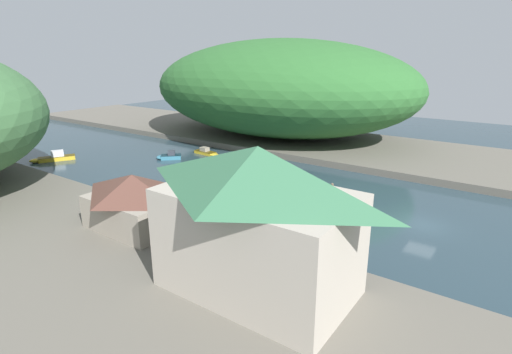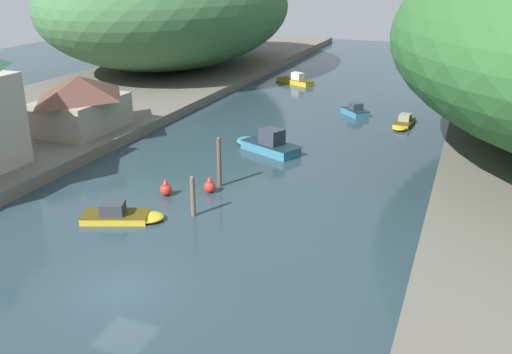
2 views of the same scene
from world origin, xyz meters
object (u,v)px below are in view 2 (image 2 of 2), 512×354
Objects in this scene: boat_mid_channel at (403,123)px; boat_open_rowboat at (293,80)px; boat_cabin_cruiser at (353,110)px; boathouse_shed at (80,102)px; person_on_quay at (109,117)px; boat_navy_launch at (265,144)px; boat_near_quay at (123,215)px; channel_buoy_far at (210,186)px; channel_buoy_near at (166,189)px.

boat_mid_channel is 22.14m from boat_open_rowboat.
boat_open_rowboat is 16.53m from boat_cabin_cruiser.
boathouse_shed is 31.43m from boat_open_rowboat.
person_on_quay is (1.81, 1.30, -1.40)m from boathouse_shed.
boat_navy_launch is (15.41, 2.81, -2.71)m from boathouse_shed.
channel_buoy_far is at bearing 132.44° from boat_near_quay.
boat_near_quay is at bearing -166.62° from boat_navy_launch.
boat_navy_launch reaches higher than boat_near_quay.
boat_open_rowboat is at bearing 38.23° from boat_navy_launch.
channel_buoy_far is (-0.34, -9.67, -0.13)m from boat_navy_launch.
person_on_quay is (-10.82, 9.63, 1.43)m from channel_buoy_near.
channel_buoy_near is at bearing -125.86° from person_on_quay.
boat_cabin_cruiser reaches higher than boat_near_quay.
boat_navy_launch is 5.37× the size of channel_buoy_near.
boathouse_shed is 1.59× the size of boat_near_quay.
boathouse_shed is 28.77m from boat_mid_channel.
boat_near_quay is 17.43m from person_on_quay.
channel_buoy_near is at bearing -148.70° from channel_buoy_far.
person_on_quay is (-13.59, -1.52, 1.32)m from boat_navy_launch.
boat_navy_launch is (-9.38, -11.48, 0.26)m from boat_mid_channel.
person_on_quay is (-7.31, -28.64, 1.46)m from boat_open_rowboat.
boat_open_rowboat is at bearing 163.10° from boat_near_quay.
boat_near_quay is 4.27× the size of channel_buoy_near.
person_on_quay is at bearing 121.55° from boat_navy_launch.
boathouse_shed is 1.75× the size of boat_mid_channel.
boat_mid_channel is at bearing 61.77° from channel_buoy_near.
boat_navy_launch is at bearing 87.98° from channel_buoy_far.
boat_navy_launch reaches higher than channel_buoy_far.
person_on_quay reaches higher than boat_mid_channel.
boat_open_rowboat is (9.12, 29.94, -2.85)m from boathouse_shed.
channel_buoy_far is (2.88, 5.77, 0.12)m from boat_near_quay.
boat_near_quay reaches higher than boat_mid_channel.
channel_buoy_near reaches higher than boat_mid_channel.
boat_open_rowboat is 29.60m from person_on_quay.
person_on_quay is at bearing 148.40° from channel_buoy_far.
person_on_quay reaches higher than channel_buoy_far.
boathouse_shed is 17.79m from boat_near_quay.
boat_navy_launch reaches higher than boat_cabin_cruiser.
channel_buoy_far is at bearing -142.95° from boat_open_rowboat.
boat_mid_channel is 0.77× the size of boat_open_rowboat.
boat_navy_launch is at bearing 10.35° from boathouse_shed.
boat_mid_channel is 3.99× the size of channel_buoy_far.
boat_mid_channel is at bearing -14.06° from boat_navy_launch.
boat_cabin_cruiser reaches higher than boat_mid_channel.
boat_cabin_cruiser is at bearing -22.66° from boat_mid_channel.
channel_buoy_near is (0.45, 4.30, 0.13)m from boat_near_quay.
boat_cabin_cruiser is at bearing 41.20° from boathouse_shed.
channel_buoy_near is at bearing -148.74° from boat_cabin_cruiser.
boat_open_rowboat reaches higher than boat_near_quay.
person_on_quay reaches higher than boat_near_quay.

